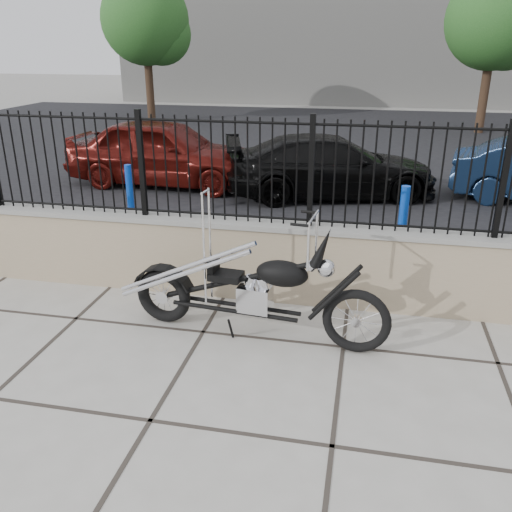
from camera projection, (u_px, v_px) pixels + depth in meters
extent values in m
plane|color=#99968E|center=(150.00, 421.00, 4.49)|extent=(90.00, 90.00, 0.00)
plane|color=black|center=(313.00, 148.00, 15.85)|extent=(30.00, 30.00, 0.00)
cube|color=gray|center=(226.00, 257.00, 6.58)|extent=(14.00, 0.36, 0.96)
cube|color=black|center=(224.00, 170.00, 6.18)|extent=(14.00, 0.08, 1.20)
cube|color=beige|center=(346.00, 18.00, 27.10)|extent=(22.00, 6.00, 8.00)
imported|color=#4F0F0B|center=(164.00, 152.00, 11.60)|extent=(4.25, 1.88, 1.42)
imported|color=black|center=(331.00, 166.00, 10.75)|extent=(4.47, 2.74, 1.21)
cylinder|color=blue|center=(130.00, 193.00, 9.35)|extent=(0.13, 0.13, 0.98)
cylinder|color=#0C5CB5|center=(402.00, 222.00, 7.68)|extent=(0.13, 0.13, 1.06)
cylinder|color=#382619|center=(149.00, 81.00, 20.54)|extent=(0.30, 0.30, 2.99)
sphere|color=#39752B|center=(145.00, 15.00, 19.69)|extent=(3.19, 3.19, 3.19)
cylinder|color=#382619|center=(485.00, 88.00, 17.99)|extent=(0.29, 0.29, 2.93)
sphere|color=#285620|center=(496.00, 14.00, 17.16)|extent=(3.12, 3.12, 3.12)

